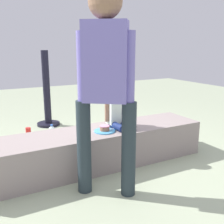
{
  "coord_description": "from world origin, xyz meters",
  "views": [
    {
      "loc": [
        -1.09,
        -2.45,
        1.25
      ],
      "look_at": [
        0.08,
        -0.26,
        0.64
      ],
      "focal_mm": 43.04,
      "sensor_mm": 36.0,
      "label": 1
    }
  ],
  "objects_px": {
    "water_bottle_far_side": "(119,133)",
    "water_bottle_near_gift": "(52,132)",
    "adult_standing": "(106,75)",
    "gift_bag": "(118,119)",
    "child_seated": "(117,108)",
    "party_cup_red": "(28,132)",
    "cake_plate": "(105,130)"
  },
  "relations": [
    {
      "from": "water_bottle_far_side",
      "to": "water_bottle_near_gift",
      "type": "bearing_deg",
      "value": 147.75
    },
    {
      "from": "adult_standing",
      "to": "gift_bag",
      "type": "xyz_separation_m",
      "value": [
        1.03,
        1.61,
        -0.88
      ]
    },
    {
      "from": "child_seated",
      "to": "adult_standing",
      "type": "bearing_deg",
      "value": -126.93
    },
    {
      "from": "child_seated",
      "to": "party_cup_red",
      "type": "distance_m",
      "value": 1.6
    },
    {
      "from": "water_bottle_far_side",
      "to": "party_cup_red",
      "type": "xyz_separation_m",
      "value": [
        -1.06,
        0.77,
        -0.04
      ]
    },
    {
      "from": "child_seated",
      "to": "water_bottle_near_gift",
      "type": "height_order",
      "value": "child_seated"
    },
    {
      "from": "cake_plate",
      "to": "gift_bag",
      "type": "relative_size",
      "value": 0.7
    },
    {
      "from": "child_seated",
      "to": "water_bottle_near_gift",
      "type": "xyz_separation_m",
      "value": [
        -0.45,
        1.05,
        -0.51
      ]
    },
    {
      "from": "cake_plate",
      "to": "gift_bag",
      "type": "distance_m",
      "value": 1.41
    },
    {
      "from": "adult_standing",
      "to": "water_bottle_far_side",
      "type": "relative_size",
      "value": 7.62
    },
    {
      "from": "water_bottle_near_gift",
      "to": "party_cup_red",
      "type": "bearing_deg",
      "value": 134.59
    },
    {
      "from": "adult_standing",
      "to": "water_bottle_far_side",
      "type": "distance_m",
      "value": 1.64
    },
    {
      "from": "child_seated",
      "to": "gift_bag",
      "type": "bearing_deg",
      "value": 59.93
    },
    {
      "from": "adult_standing",
      "to": "party_cup_red",
      "type": "height_order",
      "value": "adult_standing"
    },
    {
      "from": "cake_plate",
      "to": "party_cup_red",
      "type": "xyz_separation_m",
      "value": [
        -0.52,
        1.41,
        -0.35
      ]
    },
    {
      "from": "cake_plate",
      "to": "child_seated",
      "type": "bearing_deg",
      "value": 24.14
    },
    {
      "from": "adult_standing",
      "to": "water_bottle_near_gift",
      "type": "relative_size",
      "value": 8.53
    },
    {
      "from": "water_bottle_far_side",
      "to": "child_seated",
      "type": "bearing_deg",
      "value": -121.65
    },
    {
      "from": "cake_plate",
      "to": "water_bottle_far_side",
      "type": "xyz_separation_m",
      "value": [
        0.54,
        0.64,
        -0.31
      ]
    },
    {
      "from": "child_seated",
      "to": "water_bottle_near_gift",
      "type": "distance_m",
      "value": 1.25
    },
    {
      "from": "gift_bag",
      "to": "water_bottle_far_side",
      "type": "height_order",
      "value": "gift_bag"
    },
    {
      "from": "adult_standing",
      "to": "gift_bag",
      "type": "height_order",
      "value": "adult_standing"
    },
    {
      "from": "gift_bag",
      "to": "water_bottle_far_side",
      "type": "bearing_deg",
      "value": -118.23
    },
    {
      "from": "gift_bag",
      "to": "water_bottle_far_side",
      "type": "relative_size",
      "value": 1.43
    },
    {
      "from": "adult_standing",
      "to": "cake_plate",
      "type": "height_order",
      "value": "adult_standing"
    },
    {
      "from": "child_seated",
      "to": "cake_plate",
      "type": "xyz_separation_m",
      "value": [
        -0.2,
        -0.09,
        -0.19
      ]
    },
    {
      "from": "water_bottle_far_side",
      "to": "gift_bag",
      "type": "bearing_deg",
      "value": 61.77
    },
    {
      "from": "child_seated",
      "to": "party_cup_red",
      "type": "height_order",
      "value": "child_seated"
    },
    {
      "from": "gift_bag",
      "to": "party_cup_red",
      "type": "relative_size",
      "value": 2.71
    },
    {
      "from": "water_bottle_near_gift",
      "to": "party_cup_red",
      "type": "relative_size",
      "value": 1.69
    },
    {
      "from": "cake_plate",
      "to": "water_bottle_near_gift",
      "type": "xyz_separation_m",
      "value": [
        -0.25,
        1.14,
        -0.32
      ]
    },
    {
      "from": "party_cup_red",
      "to": "cake_plate",
      "type": "bearing_deg",
      "value": -69.93
    }
  ]
}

